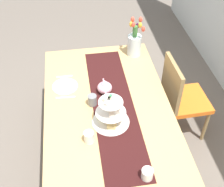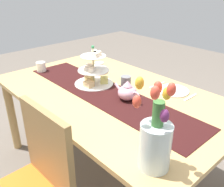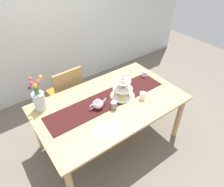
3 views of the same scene
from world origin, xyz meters
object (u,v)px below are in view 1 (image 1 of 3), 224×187
object	(u,v)px
dining_table	(108,112)
tiered_cake_stand	(111,114)
chair_left	(180,96)
cream_jug	(147,174)
dinner_plate_left	(65,86)
mug_grey	(92,100)
knife_left	(66,97)
mug_white_text	(89,137)
teapot	(105,87)
tulip_vase	(135,42)
fork_left	(64,77)

from	to	relation	value
dining_table	tiered_cake_stand	distance (m)	0.26
chair_left	tiered_cake_stand	size ratio (longest dim) A/B	2.99
cream_jug	dinner_plate_left	bearing A→B (deg)	-153.24
dining_table	mug_grey	world-z (taller)	mug_grey
chair_left	tiered_cake_stand	distance (m)	0.92
knife_left	mug_white_text	world-z (taller)	mug_white_text
teapot	knife_left	distance (m)	0.35
teapot	chair_left	bearing A→B (deg)	94.48
mug_white_text	teapot	bearing A→B (deg)	160.25
tulip_vase	cream_jug	size ratio (longest dim) A/B	4.86
mug_grey	dining_table	bearing A→B (deg)	74.59
fork_left	mug_white_text	bearing A→B (deg)	11.35
tulip_vase	dinner_plate_left	size ratio (longest dim) A/B	1.80
chair_left	tiered_cake_stand	xyz separation A→B (m)	(0.42, -0.76, 0.31)
tiered_cake_stand	dinner_plate_left	distance (m)	0.61
cream_jug	dinner_plate_left	xyz separation A→B (m)	(-1.02, -0.52, -0.04)
tiered_cake_stand	cream_jug	world-z (taller)	tiered_cake_stand
teapot	tiered_cake_stand	bearing A→B (deg)	0.27
cream_jug	dining_table	bearing A→B (deg)	-167.01
fork_left	mug_white_text	distance (m)	0.81
cream_jug	chair_left	bearing A→B (deg)	148.13
dinner_plate_left	knife_left	bearing A→B (deg)	0.00
tiered_cake_stand	dinner_plate_left	xyz separation A→B (m)	(-0.49, -0.35, -0.09)
chair_left	dinner_plate_left	xyz separation A→B (m)	(-0.07, -1.11, 0.22)
teapot	dinner_plate_left	xyz separation A→B (m)	(-0.13, -0.35, -0.05)
tulip_vase	chair_left	bearing A→B (deg)	38.72
dining_table	mug_white_text	size ratio (longest dim) A/B	18.68
tiered_cake_stand	cream_jug	distance (m)	0.56
mug_white_text	tulip_vase	bearing A→B (deg)	151.87
tulip_vase	dinner_plate_left	bearing A→B (deg)	-60.66
teapot	dining_table	bearing A→B (deg)	0.00
dinner_plate_left	fork_left	size ratio (longest dim) A/B	1.53
fork_left	mug_white_text	xyz separation A→B (m)	(0.80, 0.16, 0.04)
dining_table	tulip_vase	size ratio (longest dim) A/B	4.29
knife_left	teapot	bearing A→B (deg)	92.99
dinner_plate_left	fork_left	distance (m)	0.15
chair_left	mug_white_text	xyz separation A→B (m)	(0.59, -0.95, 0.26)
chair_left	dinner_plate_left	distance (m)	1.13
tulip_vase	mug_grey	xyz separation A→B (m)	(0.67, -0.50, -0.09)
chair_left	mug_grey	size ratio (longest dim) A/B	9.58
tulip_vase	mug_grey	world-z (taller)	tulip_vase
teapot	knife_left	size ratio (longest dim) A/B	1.40
knife_left	tiered_cake_stand	bearing A→B (deg)	45.52
dinner_plate_left	knife_left	distance (m)	0.15
tiered_cake_stand	teapot	bearing A→B (deg)	-179.73
fork_left	teapot	bearing A→B (deg)	52.06
tiered_cake_stand	mug_white_text	world-z (taller)	tiered_cake_stand
tulip_vase	mug_grey	distance (m)	0.85
tiered_cake_stand	tulip_vase	bearing A→B (deg)	157.23
dining_table	mug_grey	size ratio (longest dim) A/B	18.68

